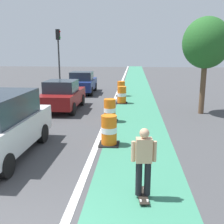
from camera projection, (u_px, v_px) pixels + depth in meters
bike_lane_strip at (137, 108)px, 15.68m from camera, size 2.50×80.00×0.01m
lane_divider_stripe at (111, 108)px, 15.80m from camera, size 0.20×80.00×0.01m
skateboarder_on_lane at (144, 161)px, 6.03m from camera, size 0.57×0.82×1.69m
parked_suv_nearest at (0, 125)px, 8.45m from camera, size 1.96×4.62×2.04m
parked_sedan_second at (62, 95)px, 15.11m from camera, size 1.92×4.10×1.70m
parked_sedan_third at (82, 83)px, 20.90m from camera, size 2.03×4.16×1.70m
traffic_barrel_front at (109, 131)px, 9.60m from camera, size 0.73×0.73×1.09m
traffic_barrel_mid at (110, 111)px, 12.72m from camera, size 0.73×0.73×1.09m
traffic_barrel_back at (122, 95)px, 17.05m from camera, size 0.73×0.73×1.09m
traffic_barrel_far at (121, 89)px, 19.73m from camera, size 0.73×0.73×1.09m
traffic_light_corner at (59, 48)px, 23.86m from camera, size 0.41×0.32×5.10m
street_tree_sidewalk at (206, 43)px, 13.63m from camera, size 2.40×2.40×5.00m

